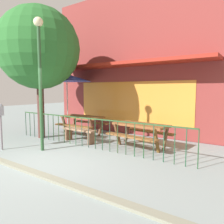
{
  "coord_description": "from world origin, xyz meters",
  "views": [
    {
      "loc": [
        4.56,
        -3.46,
        1.85
      ],
      "look_at": [
        0.65,
        2.16,
        1.16
      ],
      "focal_mm": 34.88,
      "sensor_mm": 36.0,
      "label": 1
    }
  ],
  "objects_px": {
    "street_lamp": "(40,65)",
    "patio_bench": "(79,132)",
    "parking_meter_near": "(0,114)",
    "picnic_table_right": "(141,129)",
    "picnic_table_left": "(82,120)",
    "patio_umbrella": "(67,78)",
    "street_tree": "(39,49)"
  },
  "relations": [
    {
      "from": "street_tree",
      "to": "parking_meter_near",
      "type": "bearing_deg",
      "value": -76.41
    },
    {
      "from": "street_tree",
      "to": "street_lamp",
      "type": "xyz_separation_m",
      "value": [
        1.54,
        -1.14,
        -0.82
      ]
    },
    {
      "from": "patio_umbrella",
      "to": "picnic_table_left",
      "type": "bearing_deg",
      "value": -5.94
    },
    {
      "from": "street_lamp",
      "to": "patio_bench",
      "type": "bearing_deg",
      "value": 82.71
    },
    {
      "from": "picnic_table_left",
      "to": "patio_umbrella",
      "type": "bearing_deg",
      "value": 174.06
    },
    {
      "from": "picnic_table_left",
      "to": "street_tree",
      "type": "height_order",
      "value": "street_tree"
    },
    {
      "from": "patio_bench",
      "to": "picnic_table_right",
      "type": "bearing_deg",
      "value": 15.69
    },
    {
      "from": "patio_umbrella",
      "to": "picnic_table_right",
      "type": "bearing_deg",
      "value": -8.14
    },
    {
      "from": "parking_meter_near",
      "to": "street_tree",
      "type": "relative_size",
      "value": 0.29
    },
    {
      "from": "patio_umbrella",
      "to": "parking_meter_near",
      "type": "distance_m",
      "value": 3.55
    },
    {
      "from": "picnic_table_right",
      "to": "patio_bench",
      "type": "xyz_separation_m",
      "value": [
        -2.13,
        -0.6,
        -0.26
      ]
    },
    {
      "from": "patio_bench",
      "to": "parking_meter_near",
      "type": "relative_size",
      "value": 0.98
    },
    {
      "from": "picnic_table_left",
      "to": "patio_bench",
      "type": "height_order",
      "value": "picnic_table_left"
    },
    {
      "from": "parking_meter_near",
      "to": "picnic_table_right",
      "type": "bearing_deg",
      "value": 38.53
    },
    {
      "from": "picnic_table_left",
      "to": "parking_meter_near",
      "type": "distance_m",
      "value": 3.25
    },
    {
      "from": "picnic_table_left",
      "to": "street_lamp",
      "type": "distance_m",
      "value": 3.26
    },
    {
      "from": "picnic_table_right",
      "to": "patio_umbrella",
      "type": "distance_m",
      "value": 4.34
    },
    {
      "from": "picnic_table_right",
      "to": "patio_umbrella",
      "type": "height_order",
      "value": "patio_umbrella"
    },
    {
      "from": "picnic_table_right",
      "to": "patio_bench",
      "type": "bearing_deg",
      "value": -164.31
    },
    {
      "from": "patio_bench",
      "to": "street_lamp",
      "type": "xyz_separation_m",
      "value": [
        -0.19,
        -1.45,
        2.23
      ]
    },
    {
      "from": "patio_umbrella",
      "to": "street_tree",
      "type": "bearing_deg",
      "value": -86.95
    },
    {
      "from": "picnic_table_right",
      "to": "street_tree",
      "type": "bearing_deg",
      "value": -166.79
    },
    {
      "from": "picnic_table_left",
      "to": "patio_bench",
      "type": "relative_size",
      "value": 1.31
    },
    {
      "from": "street_lamp",
      "to": "picnic_table_right",
      "type": "bearing_deg",
      "value": 41.51
    },
    {
      "from": "parking_meter_near",
      "to": "street_lamp",
      "type": "height_order",
      "value": "street_lamp"
    },
    {
      "from": "picnic_table_left",
      "to": "street_tree",
      "type": "relative_size",
      "value": 0.37
    },
    {
      "from": "picnic_table_right",
      "to": "picnic_table_left",
      "type": "bearing_deg",
      "value": 171.14
    },
    {
      "from": "patio_umbrella",
      "to": "street_tree",
      "type": "distance_m",
      "value": 1.79
    },
    {
      "from": "picnic_table_right",
      "to": "patio_umbrella",
      "type": "bearing_deg",
      "value": 171.86
    },
    {
      "from": "picnic_table_right",
      "to": "parking_meter_near",
      "type": "xyz_separation_m",
      "value": [
        -3.41,
        -2.72,
        0.5
      ]
    },
    {
      "from": "parking_meter_near",
      "to": "street_lamp",
      "type": "relative_size",
      "value": 0.36
    },
    {
      "from": "patio_umbrella",
      "to": "parking_meter_near",
      "type": "relative_size",
      "value": 1.77
    }
  ]
}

